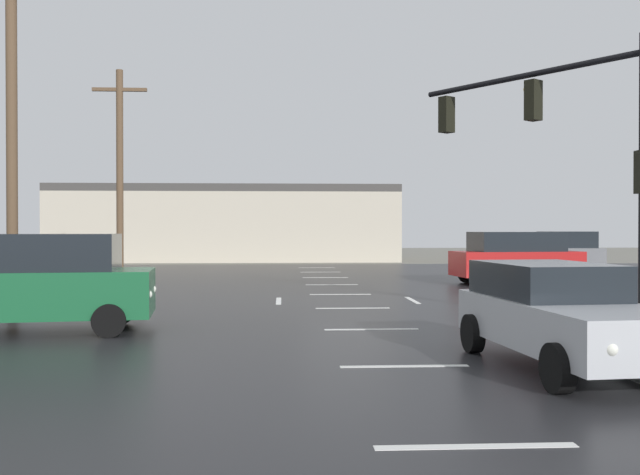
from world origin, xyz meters
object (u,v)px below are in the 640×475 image
Objects in this scene: sedan_silver at (560,312)px; utility_pole_mid at (12,129)px; suv_green at (33,281)px; suv_red at (516,257)px; suv_grey at (566,251)px; utility_pole_far at (120,171)px; traffic_signal_mast at (572,137)px.

sedan_silver is 14.25m from utility_pole_mid.
utility_pole_mid is (-11.26, 7.82, 3.88)m from sedan_silver.
suv_green is at bearing -118.41° from sedan_silver.
suv_red is 1.01× the size of suv_grey.
suv_red is 18.51m from suv_green.
sedan_silver is 0.54× the size of utility_pole_far.
suv_grey is at bearing 34.93° from utility_pole_mid.
utility_pole_mid is (-1.84, 3.77, 3.64)m from suv_green.
traffic_signal_mast is 18.90m from suv_grey.
suv_grey is 0.99× the size of suv_green.
suv_green is 0.55× the size of utility_pole_mid.
traffic_signal_mast is 13.83m from utility_pole_mid.
suv_green is (-11.67, -0.85, -3.15)m from traffic_signal_mast.
suv_green is at bearing 137.27° from suv_grey.
utility_pole_far reaches higher than suv_red.
utility_pole_mid is 10.48m from utility_pole_far.
sedan_silver is (-2.25, -4.91, -3.38)m from traffic_signal_mast.
suv_grey is 1.06× the size of sedan_silver.
suv_grey is at bearing 10.85° from utility_pole_far.
suv_red is 0.55× the size of utility_pole_mid.
suv_grey is 24.03m from sedan_silver.
utility_pole_far is at bearing 104.04° from suv_grey.
suv_red and suv_grey have the same top height.
suv_green is 5.55m from utility_pole_mid.
sedan_silver is (-9.28, -22.16, -0.24)m from suv_grey.
traffic_signal_mast is at bearing -108.93° from suv_red.
traffic_signal_mast is 1.24× the size of suv_grey.
suv_red is at bearing -8.42° from utility_pole_far.
utility_pole_far is at bearing 89.40° from suv_green.
suv_grey is 25.31m from utility_pole_mid.
utility_pole_far reaches higher than suv_green.
suv_green is at bearing -64.01° from utility_pole_mid.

